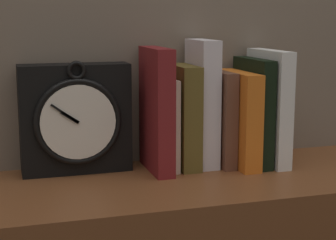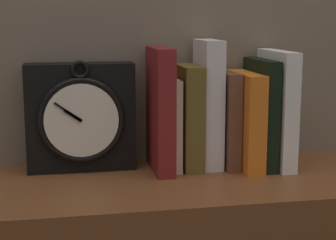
{
  "view_description": "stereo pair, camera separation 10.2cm",
  "coord_description": "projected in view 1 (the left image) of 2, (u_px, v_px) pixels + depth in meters",
  "views": [
    {
      "loc": [
        -0.3,
        -0.96,
        1.21
      ],
      "look_at": [
        0.0,
        0.0,
        1.02
      ],
      "focal_mm": 60.0,
      "sensor_mm": 36.0,
      "label": 1
    },
    {
      "loc": [
        -0.2,
        -0.99,
        1.21
      ],
      "look_at": [
        0.0,
        0.0,
        1.02
      ],
      "focal_mm": 60.0,
      "sensor_mm": 36.0,
      "label": 2
    }
  ],
  "objects": [
    {
      "name": "book_slot2_brown",
      "position": [
        184.0,
        116.0,
        1.13
      ],
      "size": [
        0.04,
        0.12,
        0.21
      ],
      "color": "brown",
      "rests_on": "bookshelf"
    },
    {
      "name": "book_slot4_brown",
      "position": [
        220.0,
        118.0,
        1.15
      ],
      "size": [
        0.03,
        0.13,
        0.19
      ],
      "color": "brown",
      "rests_on": "bookshelf"
    },
    {
      "name": "book_slot5_orange",
      "position": [
        238.0,
        119.0,
        1.14
      ],
      "size": [
        0.04,
        0.16,
        0.19
      ],
      "color": "orange",
      "rests_on": "bookshelf"
    },
    {
      "name": "book_slot0_maroon",
      "position": [
        158.0,
        110.0,
        1.1
      ],
      "size": [
        0.03,
        0.14,
        0.24
      ],
      "color": "maroon",
      "rests_on": "bookshelf"
    },
    {
      "name": "book_slot7_white",
      "position": [
        268.0,
        107.0,
        1.16
      ],
      "size": [
        0.03,
        0.16,
        0.23
      ],
      "color": "white",
      "rests_on": "bookshelf"
    },
    {
      "name": "book_slot3_white",
      "position": [
        202.0,
        103.0,
        1.14
      ],
      "size": [
        0.04,
        0.11,
        0.26
      ],
      "color": "silver",
      "rests_on": "bookshelf"
    },
    {
      "name": "book_slot6_black",
      "position": [
        253.0,
        111.0,
        1.16
      ],
      "size": [
        0.03,
        0.15,
        0.22
      ],
      "color": "black",
      "rests_on": "bookshelf"
    },
    {
      "name": "clock",
      "position": [
        76.0,
        119.0,
        1.09
      ],
      "size": [
        0.21,
        0.08,
        0.22
      ],
      "color": "black",
      "rests_on": "bookshelf"
    },
    {
      "name": "book_slot1_cream",
      "position": [
        168.0,
        123.0,
        1.12
      ],
      "size": [
        0.02,
        0.12,
        0.18
      ],
      "color": "beige",
      "rests_on": "bookshelf"
    }
  ]
}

